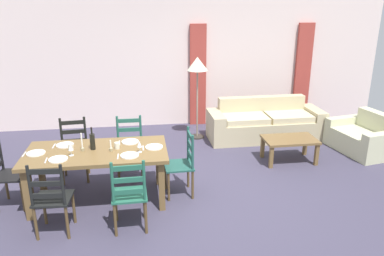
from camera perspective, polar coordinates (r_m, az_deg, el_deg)
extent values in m
cube|color=#3D394D|center=(5.64, -0.62, -9.76)|extent=(9.60, 9.60, 0.02)
cube|color=silver|center=(8.34, -3.66, 9.60)|extent=(9.60, 0.16, 2.70)
cube|color=#A33B32|center=(8.32, 0.90, 7.86)|extent=(0.35, 0.08, 2.20)
cube|color=#A33B32|center=(9.01, 16.30, 7.97)|extent=(0.35, 0.08, 2.20)
cube|color=brown|center=(5.29, -14.19, -3.57)|extent=(1.90, 0.96, 0.05)
cube|color=brown|center=(5.28, -23.57, -9.22)|extent=(0.08, 0.08, 0.70)
cube|color=brown|center=(5.08, -4.58, -8.70)|extent=(0.08, 0.08, 0.70)
cube|color=brown|center=(5.94, -21.77, -5.81)|extent=(0.08, 0.08, 0.70)
cube|color=brown|center=(5.76, -5.08, -5.21)|extent=(0.08, 0.08, 0.70)
cube|color=black|center=(4.86, -20.17, -9.93)|extent=(0.45, 0.43, 0.03)
cylinder|color=brown|center=(5.16, -21.34, -11.23)|extent=(0.04, 0.04, 0.43)
cylinder|color=brown|center=(5.07, -17.38, -11.35)|extent=(0.04, 0.04, 0.43)
cylinder|color=brown|center=(4.89, -22.47, -13.19)|extent=(0.04, 0.04, 0.43)
cylinder|color=brown|center=(4.79, -18.27, -13.38)|extent=(0.04, 0.04, 0.43)
cylinder|color=black|center=(4.66, -23.23, -8.02)|extent=(0.04, 0.04, 0.50)
cylinder|color=black|center=(4.55, -18.91, -8.10)|extent=(0.04, 0.04, 0.50)
cube|color=black|center=(4.66, -20.91, -9.50)|extent=(0.38, 0.05, 0.06)
cube|color=black|center=(4.59, -21.13, -7.84)|extent=(0.38, 0.05, 0.06)
cube|color=black|center=(4.53, -21.35, -6.14)|extent=(0.38, 0.05, 0.06)
cube|color=#225D47|center=(4.71, -9.40, -9.88)|extent=(0.43, 0.41, 0.03)
cylinder|color=brown|center=(4.98, -11.39, -11.37)|extent=(0.04, 0.04, 0.43)
cylinder|color=brown|center=(4.98, -7.17, -11.15)|extent=(0.04, 0.04, 0.43)
cylinder|color=brown|center=(4.69, -11.48, -13.45)|extent=(0.04, 0.04, 0.43)
cylinder|color=brown|center=(4.68, -6.96, -13.22)|extent=(0.04, 0.04, 0.43)
cylinder|color=#225D47|center=(4.45, -11.90, -8.07)|extent=(0.04, 0.04, 0.50)
cylinder|color=#225D47|center=(4.44, -7.22, -7.83)|extent=(0.04, 0.04, 0.50)
cube|color=#225D47|center=(4.50, -9.47, -9.43)|extent=(0.38, 0.03, 0.06)
cube|color=#225D47|center=(4.43, -9.57, -7.73)|extent=(0.38, 0.03, 0.06)
cube|color=#225D47|center=(4.37, -9.68, -5.97)|extent=(0.38, 0.03, 0.06)
cube|color=black|center=(6.12, -17.30, -3.55)|extent=(0.45, 0.43, 0.03)
cylinder|color=brown|center=(6.04, -15.50, -6.07)|extent=(0.04, 0.04, 0.43)
cylinder|color=brown|center=(6.08, -18.90, -6.27)|extent=(0.04, 0.04, 0.43)
cylinder|color=brown|center=(6.35, -15.37, -4.79)|extent=(0.04, 0.04, 0.43)
cylinder|color=brown|center=(6.38, -18.60, -4.99)|extent=(0.04, 0.04, 0.43)
cylinder|color=black|center=(6.17, -15.76, -0.60)|extent=(0.04, 0.04, 0.50)
cylinder|color=black|center=(6.21, -19.07, -0.83)|extent=(0.04, 0.04, 0.50)
cube|color=black|center=(6.23, -17.31, -1.84)|extent=(0.38, 0.05, 0.06)
cube|color=black|center=(6.18, -17.44, -0.54)|extent=(0.38, 0.05, 0.06)
cube|color=black|center=(6.14, -17.58, 0.78)|extent=(0.38, 0.05, 0.06)
cube|color=#245949|center=(6.01, -9.33, -3.32)|extent=(0.42, 0.40, 0.03)
cylinder|color=brown|center=(5.94, -7.50, -5.92)|extent=(0.04, 0.04, 0.43)
cylinder|color=brown|center=(5.96, -10.98, -6.06)|extent=(0.04, 0.04, 0.43)
cylinder|color=brown|center=(6.25, -7.54, -4.62)|extent=(0.04, 0.04, 0.43)
cylinder|color=brown|center=(6.27, -10.84, -4.75)|extent=(0.04, 0.04, 0.43)
cylinder|color=#245949|center=(6.07, -7.74, -0.35)|extent=(0.04, 0.04, 0.50)
cylinder|color=#245949|center=(6.09, -11.12, -0.50)|extent=(0.04, 0.04, 0.50)
cube|color=#245949|center=(6.12, -9.37, -1.58)|extent=(0.38, 0.03, 0.06)
cube|color=#245949|center=(6.07, -9.44, -0.25)|extent=(0.38, 0.03, 0.06)
cube|color=#245949|center=(6.03, -9.52, 1.10)|extent=(0.38, 0.03, 0.06)
cube|color=black|center=(5.67, -25.51, -6.45)|extent=(0.42, 0.44, 0.03)
cylinder|color=brown|center=(5.86, -23.04, -7.76)|extent=(0.04, 0.04, 0.43)
cylinder|color=brown|center=(5.56, -24.13, -9.40)|extent=(0.04, 0.04, 0.43)
cylinder|color=brown|center=(5.97, -26.16, -7.70)|extent=(0.04, 0.04, 0.43)
cylinder|color=black|center=(5.79, -26.86, -3.32)|extent=(0.04, 0.04, 0.50)
cube|color=#215248|center=(5.41, -2.03, -5.67)|extent=(0.42, 0.44, 0.03)
cylinder|color=brown|center=(5.33, -3.54, -8.84)|extent=(0.04, 0.04, 0.43)
cylinder|color=brown|center=(5.65, -4.00, -7.16)|extent=(0.04, 0.04, 0.43)
cylinder|color=brown|center=(5.38, 0.10, -8.55)|extent=(0.04, 0.04, 0.43)
cylinder|color=brown|center=(5.69, -0.57, -6.91)|extent=(0.04, 0.04, 0.43)
cylinder|color=#215248|center=(5.17, 0.10, -3.70)|extent=(0.04, 0.04, 0.50)
cylinder|color=#215248|center=(5.50, -0.59, -2.28)|extent=(0.04, 0.04, 0.50)
cube|color=#215248|center=(5.38, -0.25, -4.26)|extent=(0.04, 0.38, 0.06)
cube|color=#215248|center=(5.32, -0.26, -2.77)|extent=(0.04, 0.38, 0.06)
cube|color=#215248|center=(5.27, -0.26, -1.26)|extent=(0.04, 0.38, 0.06)
cylinder|color=white|center=(5.13, -19.50, -4.46)|extent=(0.24, 0.24, 0.02)
cube|color=silver|center=(5.16, -21.13, -4.57)|extent=(0.03, 0.17, 0.01)
cylinder|color=white|center=(5.02, -9.37, -4.09)|extent=(0.24, 0.24, 0.02)
cube|color=silver|center=(5.03, -11.08, -4.22)|extent=(0.02, 0.17, 0.01)
cylinder|color=white|center=(5.58, -18.58, -2.44)|extent=(0.24, 0.24, 0.02)
cube|color=silver|center=(5.61, -20.07, -2.56)|extent=(0.02, 0.17, 0.01)
cylinder|color=white|center=(5.48, -9.30, -2.06)|extent=(0.24, 0.24, 0.02)
cube|color=silver|center=(5.49, -10.86, -2.18)|extent=(0.02, 0.17, 0.01)
cylinder|color=white|center=(5.43, -22.44, -3.52)|extent=(0.24, 0.24, 0.02)
cube|color=silver|center=(5.47, -23.95, -3.63)|extent=(0.02, 0.17, 0.01)
cylinder|color=white|center=(5.25, -5.73, -2.86)|extent=(0.24, 0.24, 0.02)
cube|color=silver|center=(5.25, -7.37, -3.00)|extent=(0.02, 0.17, 0.01)
cylinder|color=black|center=(5.30, -14.75, -2.01)|extent=(0.07, 0.07, 0.22)
cylinder|color=black|center=(5.25, -14.89, -0.48)|extent=(0.02, 0.02, 0.08)
cylinder|color=black|center=(5.24, -14.93, 0.01)|extent=(0.03, 0.03, 0.02)
cylinder|color=white|center=(5.21, -17.70, -3.95)|extent=(0.06, 0.06, 0.01)
cylinder|color=white|center=(5.20, -17.74, -3.56)|extent=(0.01, 0.01, 0.07)
cone|color=white|center=(5.17, -17.83, -2.77)|extent=(0.06, 0.06, 0.08)
cylinder|color=white|center=(5.12, -7.87, -3.60)|extent=(0.06, 0.06, 0.01)
cylinder|color=white|center=(5.10, -7.89, -3.20)|extent=(0.01, 0.01, 0.07)
cone|color=white|center=(5.08, -7.93, -2.39)|extent=(0.06, 0.06, 0.08)
cylinder|color=beige|center=(5.28, -11.23, -2.60)|extent=(0.07, 0.07, 0.09)
cylinder|color=beige|center=(5.37, -17.77, -2.76)|extent=(0.07, 0.07, 0.09)
cylinder|color=#998C66|center=(5.32, -16.14, -3.11)|extent=(0.05, 0.05, 0.04)
cylinder|color=white|center=(5.27, -16.26, -1.84)|extent=(0.02, 0.02, 0.21)
cylinder|color=#998C66|center=(5.22, -12.09, -3.19)|extent=(0.05, 0.05, 0.04)
cylinder|color=white|center=(5.19, -12.15, -2.40)|extent=(0.02, 0.02, 0.12)
cube|color=tan|center=(7.78, 10.93, -0.15)|extent=(1.81, 0.83, 0.40)
cube|color=tan|center=(7.99, 10.31, 1.91)|extent=(1.80, 0.23, 0.80)
cube|color=tan|center=(8.15, 17.74, 0.82)|extent=(0.25, 0.80, 0.58)
cube|color=tan|center=(7.48, 3.59, 0.10)|extent=(0.25, 0.80, 0.58)
cube|color=beige|center=(7.82, 14.28, 1.71)|extent=(0.87, 0.65, 0.12)
cube|color=beige|center=(7.52, 7.95, 1.43)|extent=(0.87, 0.65, 0.12)
cube|color=brown|center=(6.72, 14.52, -1.69)|extent=(0.90, 0.56, 0.04)
cube|color=brown|center=(6.46, 11.84, -4.34)|extent=(0.06, 0.06, 0.38)
cube|color=brown|center=(6.77, 18.24, -3.83)|extent=(0.06, 0.06, 0.38)
cube|color=brown|center=(6.86, 10.57, -2.85)|extent=(0.06, 0.06, 0.38)
cube|color=brown|center=(7.15, 16.67, -2.44)|extent=(0.06, 0.06, 0.38)
cube|color=beige|center=(7.68, 24.11, -1.85)|extent=(0.94, 0.94, 0.38)
cube|color=beige|center=(7.83, 25.90, -0.40)|extent=(0.35, 0.82, 0.72)
cube|color=beige|center=(7.34, 26.72, -2.59)|extent=(0.82, 0.33, 0.52)
cube|color=beige|center=(8.00, 21.86, -0.22)|extent=(0.82, 0.33, 0.52)
cylinder|color=#332D28|center=(7.76, 0.77, -1.30)|extent=(0.28, 0.28, 0.03)
cylinder|color=gray|center=(7.55, 0.79, 3.62)|extent=(0.03, 0.03, 1.35)
cone|color=beige|center=(7.38, 0.82, 9.66)|extent=(0.40, 0.40, 0.26)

